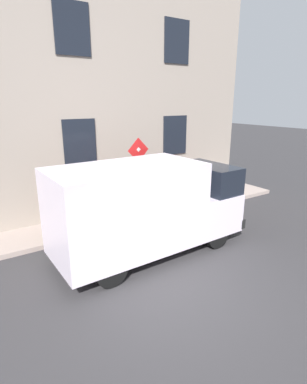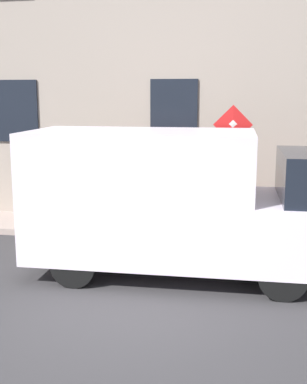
# 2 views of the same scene
# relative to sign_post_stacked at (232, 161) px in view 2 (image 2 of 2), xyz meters

# --- Properties ---
(ground_plane) EXTENTS (80.00, 80.00, 0.00)m
(ground_plane) POSITION_rel_sign_post_stacked_xyz_m (-3.66, 1.41, -1.78)
(ground_plane) COLOR #353436
(sidewalk_slab) EXTENTS (1.60, 16.21, 0.14)m
(sidewalk_slab) POSITION_rel_sign_post_stacked_xyz_m (0.60, 1.41, -1.71)
(sidewalk_slab) COLOR #AB978D
(sidewalk_slab) RESTS_ON ground_plane
(building_facade) EXTENTS (0.75, 14.21, 8.43)m
(building_facade) POSITION_rel_sign_post_stacked_xyz_m (1.75, 1.41, 2.44)
(building_facade) COLOR #A39587
(building_facade) RESTS_ON ground_plane
(sign_post_stacked) EXTENTS (0.16, 0.56, 2.63)m
(sign_post_stacked) POSITION_rel_sign_post_stacked_xyz_m (0.00, 0.00, 0.00)
(sign_post_stacked) COLOR #474C47
(sign_post_stacked) RESTS_ON sidewalk_slab
(delivery_van) EXTENTS (2.13, 5.38, 2.50)m
(delivery_van) POSITION_rel_sign_post_stacked_xyz_m (-1.90, 0.87, -0.45)
(delivery_van) COLOR white
(delivery_van) RESTS_ON ground_plane
(bicycle_purple) EXTENTS (0.46, 1.71, 0.89)m
(bicycle_purple) POSITION_rel_sign_post_stacked_xyz_m (0.85, -1.52, -1.27)
(bicycle_purple) COLOR black
(bicycle_purple) RESTS_ON sidewalk_slab
(bicycle_red) EXTENTS (0.48, 1.71, 0.89)m
(bicycle_red) POSITION_rel_sign_post_stacked_xyz_m (0.85, -0.67, -1.27)
(bicycle_red) COLOR black
(bicycle_red) RESTS_ON sidewalk_slab
(bicycle_orange) EXTENTS (0.51, 1.72, 0.89)m
(bicycle_orange) POSITION_rel_sign_post_stacked_xyz_m (0.85, 0.19, -1.27)
(bicycle_orange) COLOR black
(bicycle_orange) RESTS_ON sidewalk_slab
(litter_bin) EXTENTS (0.44, 0.44, 0.90)m
(litter_bin) POSITION_rel_sign_post_stacked_xyz_m (0.15, 2.78, -1.19)
(litter_bin) COLOR #2D5133
(litter_bin) RESTS_ON sidewalk_slab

